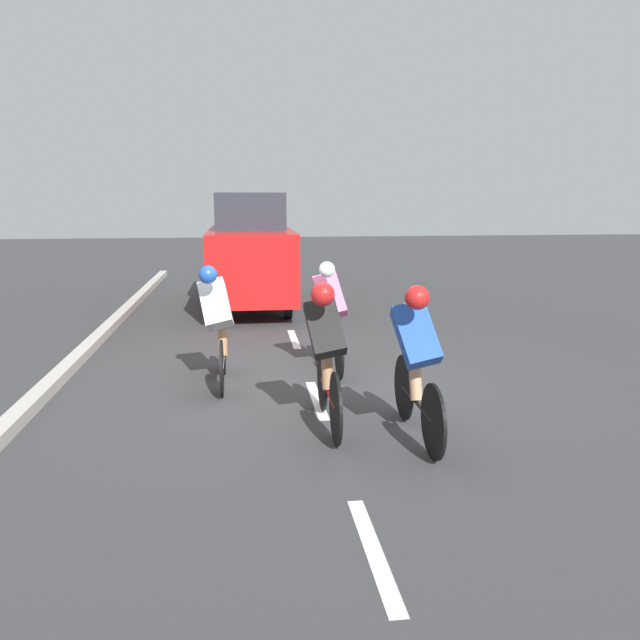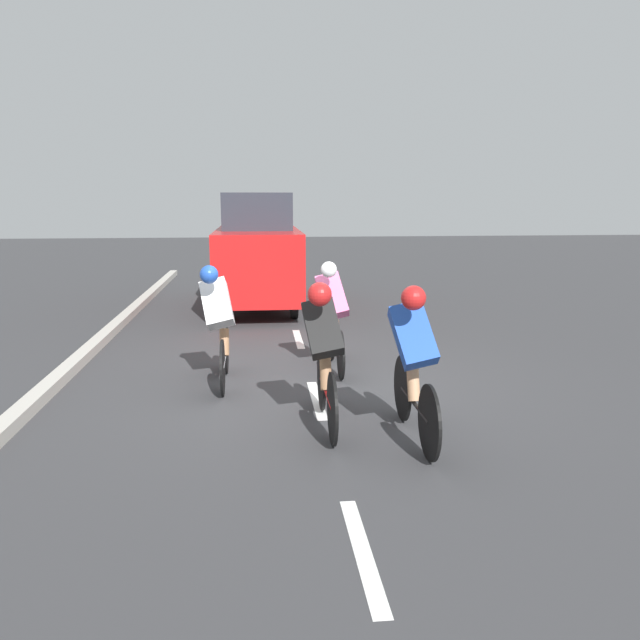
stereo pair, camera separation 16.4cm
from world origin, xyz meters
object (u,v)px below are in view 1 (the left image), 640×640
(cyclist_white, at_px, (218,323))
(support_car, at_px, (251,252))
(cyclist_pink, at_px, (331,313))
(cyclist_blue, at_px, (417,359))
(cyclist_black, at_px, (326,351))

(cyclist_white, distance_m, support_car, 5.74)
(cyclist_pink, bearing_deg, support_car, -79.22)
(cyclist_blue, height_order, cyclist_black, cyclist_blue)
(cyclist_black, bearing_deg, cyclist_pink, -99.42)
(cyclist_blue, distance_m, cyclist_pink, 2.61)
(cyclist_white, bearing_deg, support_car, -95.01)
(cyclist_white, relative_size, cyclist_black, 0.96)
(cyclist_white, relative_size, cyclist_pink, 1.00)
(cyclist_blue, xyz_separation_m, cyclist_white, (1.94, -2.04, -0.01))
(cyclist_pink, bearing_deg, cyclist_black, 80.58)
(cyclist_blue, bearing_deg, cyclist_white, -46.47)
(cyclist_pink, height_order, support_car, support_car)
(cyclist_blue, relative_size, cyclist_pink, 1.05)
(cyclist_white, xyz_separation_m, cyclist_black, (-1.13, 1.62, 0.00))
(cyclist_blue, distance_m, support_car, 7.89)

